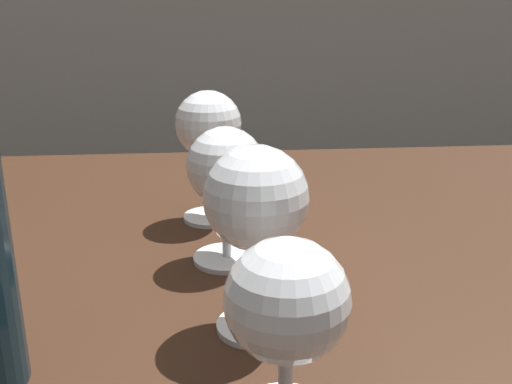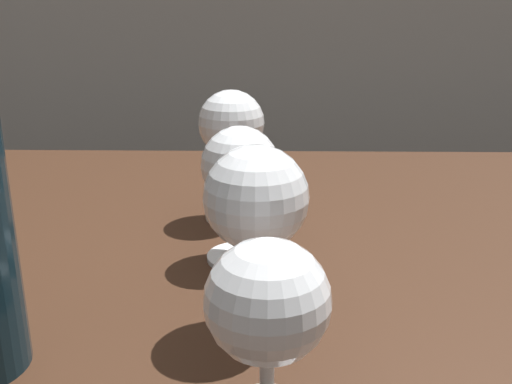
# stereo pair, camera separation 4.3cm
# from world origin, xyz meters

# --- Properties ---
(dining_table) EXTENTS (1.39, 0.78, 0.75)m
(dining_table) POSITION_xyz_m (0.00, 0.00, 0.66)
(dining_table) COLOR #382114
(dining_table) RESTS_ON ground_plane
(wine_glass_merlot) EXTENTS (0.07, 0.07, 0.12)m
(wine_glass_merlot) POSITION_xyz_m (-0.08, -0.27, 0.84)
(wine_glass_merlot) COLOR white
(wine_glass_merlot) RESTS_ON dining_table
(wine_glass_port) EXTENTS (0.08, 0.08, 0.15)m
(wine_glass_port) POSITION_xyz_m (-0.09, -0.16, 0.86)
(wine_glass_port) COLOR white
(wine_glass_port) RESTS_ON dining_table
(wine_glass_chardonnay) EXTENTS (0.07, 0.07, 0.13)m
(wine_glass_chardonnay) POSITION_xyz_m (-0.11, -0.03, 0.85)
(wine_glass_chardonnay) COLOR white
(wine_glass_chardonnay) RESTS_ON dining_table
(wine_glass_rose) EXTENTS (0.07, 0.07, 0.15)m
(wine_glass_rose) POSITION_xyz_m (-0.12, 0.08, 0.86)
(wine_glass_rose) COLOR white
(wine_glass_rose) RESTS_ON dining_table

